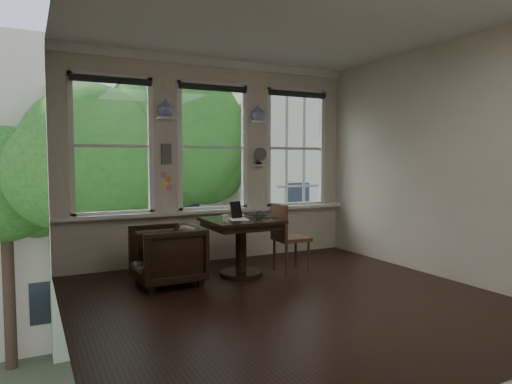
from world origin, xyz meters
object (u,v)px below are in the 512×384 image
side_chair_right (291,238)px  laptop (260,217)px  armchair_left (167,255)px  table (241,247)px  mug (226,218)px

side_chair_right → laptop: size_ratio=2.94×
side_chair_right → armchair_left: bearing=87.3°
armchair_left → side_chair_right: bearing=84.1°
side_chair_right → table: bearing=84.3°
laptop → mug: (-0.57, -0.18, 0.03)m
armchair_left → mug: 0.84m
laptop → mug: mug is taller
table → side_chair_right: bearing=-7.2°
mug → table: bearing=30.9°
armchair_left → laptop: (1.26, -0.02, 0.40)m
table → mug: (-0.29, -0.17, 0.42)m
table → armchair_left: bearing=178.2°
armchair_left → side_chair_right: size_ratio=0.86×
armchair_left → laptop: 1.32m
armchair_left → table: bearing=86.4°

